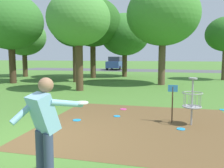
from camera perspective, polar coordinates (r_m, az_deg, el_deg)
ground_plane at (r=6.15m, az=-18.36°, el=-12.71°), size 160.00×160.00×0.00m
dirt_tee_pad at (r=7.11m, az=6.15°, el=-9.67°), size 5.53×5.24×0.01m
disc_golf_basket at (r=7.28m, az=18.12°, el=-3.52°), size 0.98×0.58×1.39m
player_foreground_watching at (r=3.66m, az=-15.75°, el=-9.90°), size 0.92×0.85×1.71m
frisbee_near_basket at (r=6.93m, az=16.13°, el=-10.30°), size 0.23×0.23×0.02m
frisbee_by_tee at (r=9.83m, az=24.94°, el=-5.60°), size 0.23×0.23×0.02m
frisbee_mid_grass at (r=9.03m, az=2.71°, el=-6.03°), size 0.25×0.25×0.02m
frisbee_scattered_a at (r=7.62m, az=-8.38°, el=-8.54°), size 0.26×0.26×0.02m
frisbee_scattered_b at (r=8.01m, az=1.18°, el=-7.70°), size 0.22×0.22×0.02m
tree_near_left at (r=18.94m, az=-23.11°, el=13.47°), size 4.64×4.64×6.37m
tree_near_right at (r=21.77m, az=-4.64°, el=14.43°), size 5.02×5.02×7.05m
tree_mid_left at (r=18.49m, az=-8.83°, el=13.27°), size 3.52×3.52×5.64m
tree_mid_right at (r=24.20m, az=-20.31°, el=10.47°), size 4.10×4.10×5.48m
tree_far_left at (r=22.80m, az=3.07°, el=11.66°), size 4.59×4.59×5.90m
tree_far_center at (r=16.95m, az=12.09°, el=15.85°), size 4.88×4.88×6.81m
tree_far_right at (r=13.92m, az=-7.98°, el=15.09°), size 3.57×3.57×5.58m
parking_lot_strip at (r=32.53m, az=8.00°, el=3.24°), size 36.00×6.00×0.01m
parked_car_leftmost at (r=33.76m, az=0.87°, el=5.00°), size 2.03×4.23×1.84m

